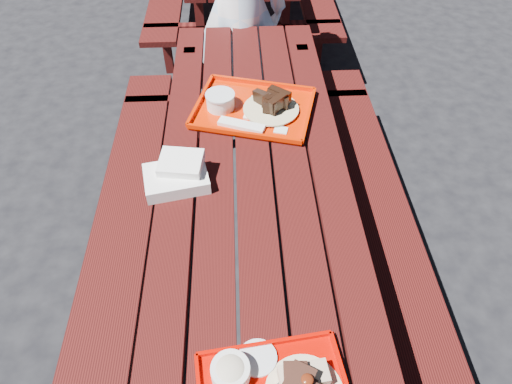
# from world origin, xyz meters

# --- Properties ---
(ground) EXTENTS (60.00, 60.00, 0.00)m
(ground) POSITION_xyz_m (0.00, 0.00, 0.00)
(ground) COLOR black
(ground) RESTS_ON ground
(picnic_table_near) EXTENTS (1.41, 2.40, 0.75)m
(picnic_table_near) POSITION_xyz_m (-0.00, 0.00, 0.56)
(picnic_table_near) COLOR #3F0E0C
(picnic_table_near) RESTS_ON ground
(far_tray) EXTENTS (0.59, 0.51, 0.09)m
(far_tray) POSITION_xyz_m (0.01, 0.41, 0.78)
(far_tray) COLOR red
(far_tray) RESTS_ON picnic_table_near
(white_cloth) EXTENTS (0.26, 0.21, 0.10)m
(white_cloth) POSITION_xyz_m (-0.29, -0.02, 0.79)
(white_cloth) COLOR white
(white_cloth) RESTS_ON picnic_table_near
(person) EXTENTS (0.58, 0.38, 1.58)m
(person) POSITION_xyz_m (-0.03, 1.31, 0.79)
(person) COLOR #C2E2FF
(person) RESTS_ON ground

